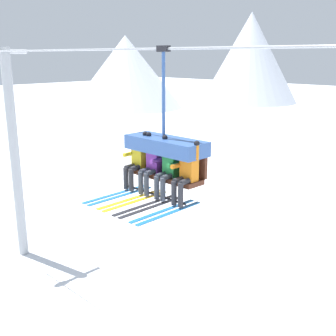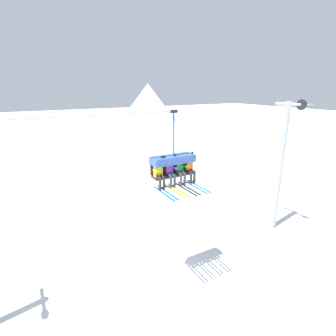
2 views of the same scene
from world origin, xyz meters
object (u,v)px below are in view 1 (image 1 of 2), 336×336
(chairlift_chair, at_px, (166,151))
(skier_green, at_px, (167,168))
(skier_yellow, at_px, (136,160))
(skier_purple, at_px, (151,164))
(skier_orange, at_px, (185,173))
(lift_tower_near, at_px, (14,151))

(chairlift_chair, relative_size, skier_green, 1.76)
(skier_yellow, height_order, skier_purple, same)
(skier_yellow, bearing_deg, skier_orange, 0.00)
(chairlift_chair, xyz_separation_m, skier_green, (0.24, -0.21, -0.29))
(chairlift_chair, xyz_separation_m, skier_yellow, (-0.72, -0.21, -0.29))
(skier_yellow, bearing_deg, skier_purple, 0.00)
(lift_tower_near, bearing_deg, skier_purple, -6.33)
(skier_yellow, height_order, skier_green, same)
(chairlift_chair, distance_m, skier_purple, 0.44)
(skier_purple, bearing_deg, lift_tower_near, 173.67)
(lift_tower_near, distance_m, skier_green, 8.93)
(skier_yellow, xyz_separation_m, skier_purple, (0.48, 0.00, 0.00))
(skier_purple, relative_size, skier_orange, 1.00)
(skier_purple, height_order, skier_green, same)
(skier_yellow, relative_size, skier_green, 1.00)
(skier_yellow, xyz_separation_m, skier_green, (0.96, 0.00, 0.00))
(skier_yellow, height_order, skier_orange, same)
(skier_yellow, distance_m, skier_orange, 1.46)
(skier_yellow, relative_size, skier_purple, 1.00)
(chairlift_chair, height_order, skier_yellow, chairlift_chair)
(chairlift_chair, xyz_separation_m, skier_purple, (-0.25, -0.21, -0.29))
(lift_tower_near, xyz_separation_m, skier_green, (8.80, -0.92, 1.17))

